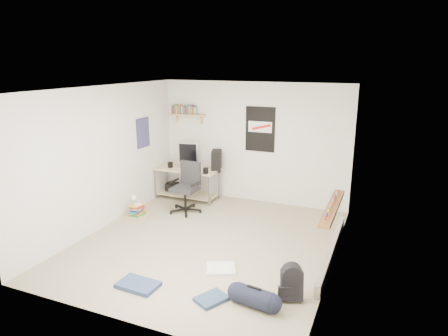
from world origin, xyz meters
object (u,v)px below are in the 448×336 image
at_px(desk, 187,182).
at_px(book_stack, 138,208).
at_px(office_chair, 185,188).
at_px(duffel_bag, 254,296).
at_px(backpack, 292,285).

distance_m(desk, book_stack, 1.34).
height_order(office_chair, duffel_bag, office_chair).
distance_m(desk, duffel_bag, 4.13).
relative_size(desk, backpack, 3.89).
bearing_deg(book_stack, backpack, -25.35).
bearing_deg(book_stack, desk, 71.50).
height_order(duffel_bag, book_stack, duffel_bag).
relative_size(backpack, duffel_bag, 0.75).
height_order(backpack, duffel_bag, same).
xyz_separation_m(desk, office_chair, (0.34, -0.72, 0.12)).
distance_m(office_chair, duffel_bag, 3.38).
xyz_separation_m(backpack, duffel_bag, (-0.38, -0.33, -0.06)).
distance_m(office_chair, backpack, 3.42).
height_order(backpack, book_stack, backpack).
distance_m(backpack, duffel_bag, 0.51).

